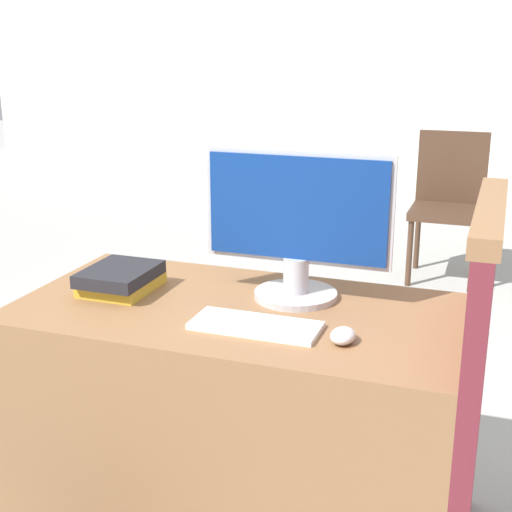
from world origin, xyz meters
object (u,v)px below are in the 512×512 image
object	(u,v)px
keyboard	(256,326)
book_stack	(121,279)
monitor	(297,226)
far_chair	(449,198)
mouse	(343,336)

from	to	relation	value
keyboard	book_stack	world-z (taller)	book_stack
monitor	far_chair	world-z (taller)	monitor
book_stack	keyboard	bearing A→B (deg)	-16.16
monitor	book_stack	world-z (taller)	monitor
book_stack	far_chair	size ratio (longest dim) A/B	0.27
monitor	mouse	bearing A→B (deg)	-53.34
monitor	far_chair	distance (m)	2.71
keyboard	book_stack	xyz separation A→B (m)	(-0.49, 0.14, 0.03)
mouse	monitor	bearing A→B (deg)	126.66
keyboard	far_chair	world-z (taller)	far_chair
keyboard	monitor	bearing A→B (deg)	82.82
book_stack	far_chair	xyz separation A→B (m)	(0.76, 2.79, -0.26)
monitor	far_chair	size ratio (longest dim) A/B	0.60
keyboard	book_stack	distance (m)	0.51
mouse	book_stack	world-z (taller)	book_stack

